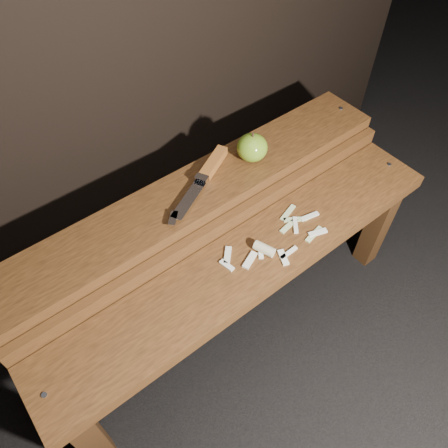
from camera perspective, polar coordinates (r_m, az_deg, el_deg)
ground at (r=1.51m, az=1.44°, el=-12.30°), size 60.00×60.00×0.00m
bench_front_tier at (r=1.18m, az=3.67°, el=-6.57°), size 1.20×0.20×0.42m
bench_rear_tier at (r=1.24m, az=-3.04°, el=1.93°), size 1.20×0.21×0.50m
apple at (r=1.23m, az=3.70°, el=9.94°), size 0.09×0.09×0.09m
knife at (r=1.20m, az=-2.20°, el=6.79°), size 0.29×0.16×0.03m
apple_scraps at (r=1.15m, az=6.49°, el=-2.52°), size 0.32×0.14×0.03m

